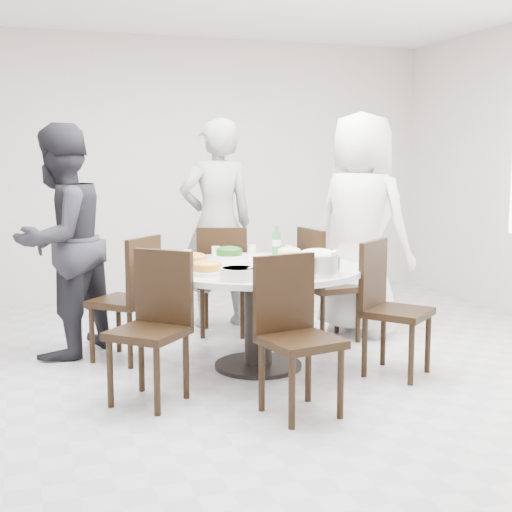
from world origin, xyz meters
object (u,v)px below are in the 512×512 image
object	(u,v)px
chair_n	(224,280)
diner_left	(60,241)
chair_nw	(123,299)
chair_sw	(148,329)
beverage_bottle	(276,241)
soup_bowl	(239,274)
chair_ne	(330,284)
rice_bowl	(317,265)
chair_s	(301,337)
diner_right	(361,225)
chair_se	(398,309)
diner_middle	(217,224)
dining_table	(258,317)

from	to	relation	value
chair_n	diner_left	bearing A→B (deg)	30.69
chair_nw	chair_sw	size ratio (longest dim) A/B	1.00
beverage_bottle	soup_bowl	bearing A→B (deg)	-122.50
chair_ne	soup_bowl	xyz separation A→B (m)	(-1.12, -1.03, 0.31)
chair_nw	rice_bowl	world-z (taller)	chair_nw
chair_s	soup_bowl	world-z (taller)	chair_s
diner_right	diner_left	distance (m)	2.50
soup_bowl	beverage_bottle	size ratio (longest dim) A/B	1.03
chair_se	soup_bowl	distance (m)	1.21
diner_middle	diner_left	xyz separation A→B (m)	(-1.40, -0.58, -0.04)
chair_s	rice_bowl	world-z (taller)	chair_s
chair_sw	rice_bowl	size ratio (longest dim) A/B	3.10
dining_table	rice_bowl	xyz separation A→B (m)	(0.26, -0.46, 0.44)
diner_left	beverage_bottle	xyz separation A→B (m)	(1.65, -0.29, -0.02)
dining_table	rice_bowl	size ratio (longest dim) A/B	4.89
dining_table	chair_n	size ratio (longest dim) A/B	1.58
chair_n	chair_sw	size ratio (longest dim) A/B	1.00
diner_left	chair_sw	bearing A→B (deg)	62.87
chair_n	rice_bowl	xyz separation A→B (m)	(0.22, -1.51, 0.34)
chair_ne	rice_bowl	world-z (taller)	chair_ne
chair_n	diner_left	xyz separation A→B (m)	(-1.37, -0.26, 0.42)
chair_n	chair_sw	bearing A→B (deg)	78.81
chair_ne	chair_n	world-z (taller)	same
chair_s	chair_se	size ratio (longest dim) A/B	1.00
chair_n	soup_bowl	size ratio (longest dim) A/B	3.83
dining_table	soup_bowl	xyz separation A→B (m)	(-0.29, -0.47, 0.41)
chair_se	diner_middle	xyz separation A→B (m)	(-0.80, 1.85, 0.46)
chair_nw	soup_bowl	bearing A→B (deg)	74.99
chair_s	diner_middle	bearing A→B (deg)	75.37
chair_n	diner_left	size ratio (longest dim) A/B	0.53
chair_ne	rice_bowl	bearing A→B (deg)	145.19
dining_table	chair_s	size ratio (longest dim) A/B	1.58
chair_nw	diner_left	size ratio (longest dim) A/B	0.53
beverage_bottle	chair_sw	bearing A→B (deg)	-140.74
chair_n	rice_bowl	distance (m)	1.56
chair_nw	chair_s	world-z (taller)	same
chair_sw	diner_left	bearing A→B (deg)	152.10
chair_se	soup_bowl	size ratio (longest dim) A/B	3.83
dining_table	beverage_bottle	size ratio (longest dim) A/B	6.22
chair_ne	chair_nw	size ratio (longest dim) A/B	1.00
soup_bowl	chair_se	bearing A→B (deg)	-0.41
chair_n	chair_ne	bearing A→B (deg)	168.20
chair_s	chair_se	distance (m)	1.07
chair_n	chair_se	xyz separation A→B (m)	(0.83, -1.53, 0.00)
chair_n	chair_s	distance (m)	2.05
chair_sw	beverage_bottle	bearing A→B (deg)	82.73
diner_right	soup_bowl	xyz separation A→B (m)	(-1.46, -1.15, -0.17)
chair_se	diner_middle	distance (m)	2.07
dining_table	chair_ne	xyz separation A→B (m)	(0.83, 0.56, 0.10)
dining_table	chair_sw	xyz separation A→B (m)	(-0.90, -0.50, 0.10)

